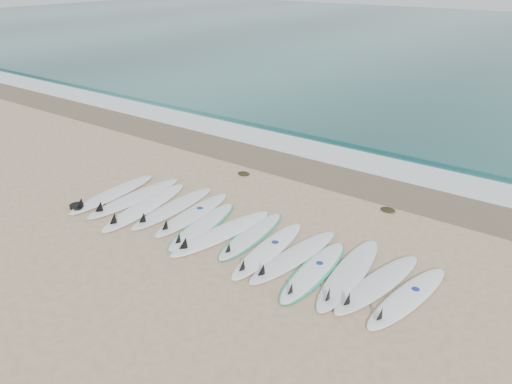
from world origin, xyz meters
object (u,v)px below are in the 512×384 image
Objects in this scene: surfboard_7 at (251,236)px; surfboard_13 at (406,298)px; leash_coil at (77,207)px; surfboard_0 at (111,194)px.

surfboard_13 is at bearing -7.40° from surfboard_7.
leash_coil is (-7.46, -1.16, -0.00)m from surfboard_13.
leash_coil is (-0.11, -0.90, -0.01)m from surfboard_0.
surfboard_7 is at bearing -173.71° from surfboard_13.
leash_coil is at bearing -166.99° from surfboard_7.
surfboard_0 is at bearing 82.77° from leash_coil.
surfboard_13 is (3.40, -0.15, 0.01)m from surfboard_7.
surfboard_0 is 1.11× the size of surfboard_13.
surfboard_7 reaches higher than leash_coil.
surfboard_7 is 5.13× the size of leash_coil.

